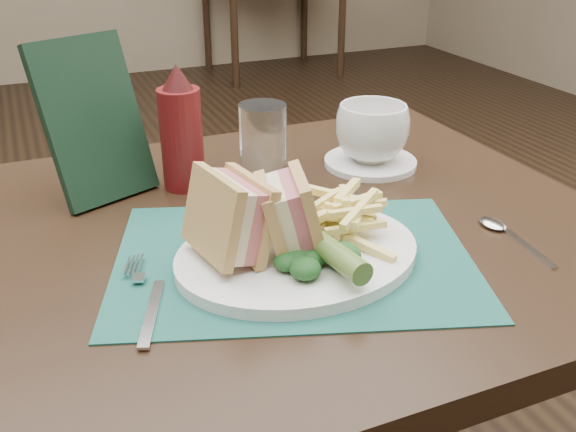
{
  "coord_description": "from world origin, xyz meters",
  "views": [
    {
      "loc": [
        -0.29,
        -1.21,
        1.14
      ],
      "look_at": [
        -0.01,
        -0.57,
        0.8
      ],
      "focal_mm": 40.0,
      "sensor_mm": 36.0,
      "label": 1
    }
  ],
  "objects_px": {
    "coffee_cup": "(372,132)",
    "check_presenter": "(94,120)",
    "table_main": "(279,431)",
    "drinking_glass": "(263,148)",
    "table_bg_right": "(272,19)",
    "plate": "(298,254)",
    "saucer": "(370,162)",
    "ketchup_bottle": "(181,128)",
    "sandwich_half_a": "(213,220)",
    "placemat": "(294,258)",
    "sandwich_half_b": "(272,214)"
  },
  "relations": [
    {
      "from": "plate",
      "to": "saucer",
      "type": "xyz_separation_m",
      "value": [
        0.23,
        0.24,
        -0.0
      ]
    },
    {
      "from": "sandwich_half_a",
      "to": "drinking_glass",
      "type": "xyz_separation_m",
      "value": [
        0.14,
        0.2,
        -0.0
      ]
    },
    {
      "from": "sandwich_half_b",
      "to": "drinking_glass",
      "type": "bearing_deg",
      "value": 86.48
    },
    {
      "from": "plate",
      "to": "ketchup_bottle",
      "type": "xyz_separation_m",
      "value": [
        -0.07,
        0.27,
        0.08
      ]
    },
    {
      "from": "placemat",
      "to": "sandwich_half_a",
      "type": "bearing_deg",
      "value": 176.93
    },
    {
      "from": "table_bg_right",
      "to": "saucer",
      "type": "height_order",
      "value": "saucer"
    },
    {
      "from": "sandwich_half_a",
      "to": "drinking_glass",
      "type": "height_order",
      "value": "drinking_glass"
    },
    {
      "from": "table_bg_right",
      "to": "coffee_cup",
      "type": "bearing_deg",
      "value": -109.14
    },
    {
      "from": "plate",
      "to": "sandwich_half_a",
      "type": "height_order",
      "value": "sandwich_half_a"
    },
    {
      "from": "coffee_cup",
      "to": "check_presenter",
      "type": "height_order",
      "value": "check_presenter"
    },
    {
      "from": "placemat",
      "to": "coffee_cup",
      "type": "distance_m",
      "value": 0.33
    },
    {
      "from": "placemat",
      "to": "ketchup_bottle",
      "type": "distance_m",
      "value": 0.29
    },
    {
      "from": "saucer",
      "to": "ketchup_bottle",
      "type": "xyz_separation_m",
      "value": [
        -0.3,
        0.03,
        0.09
      ]
    },
    {
      "from": "check_presenter",
      "to": "saucer",
      "type": "bearing_deg",
      "value": -30.55
    },
    {
      "from": "placemat",
      "to": "sandwich_half_b",
      "type": "bearing_deg",
      "value": 171.6
    },
    {
      "from": "table_main",
      "to": "placemat",
      "type": "bearing_deg",
      "value": -100.19
    },
    {
      "from": "saucer",
      "to": "coffee_cup",
      "type": "bearing_deg",
      "value": 0.0
    },
    {
      "from": "sandwich_half_a",
      "to": "coffee_cup",
      "type": "distance_m",
      "value": 0.4
    },
    {
      "from": "table_main",
      "to": "coffee_cup",
      "type": "distance_m",
      "value": 0.5
    },
    {
      "from": "saucer",
      "to": "drinking_glass",
      "type": "height_order",
      "value": "drinking_glass"
    },
    {
      "from": "placemat",
      "to": "sandwich_half_a",
      "type": "distance_m",
      "value": 0.12
    },
    {
      "from": "ketchup_bottle",
      "to": "table_bg_right",
      "type": "bearing_deg",
      "value": 66.38
    },
    {
      "from": "table_main",
      "to": "plate",
      "type": "distance_m",
      "value": 0.4
    },
    {
      "from": "saucer",
      "to": "check_presenter",
      "type": "relative_size",
      "value": 0.65
    },
    {
      "from": "table_main",
      "to": "drinking_glass",
      "type": "distance_m",
      "value": 0.45
    },
    {
      "from": "table_main",
      "to": "sandwich_half_b",
      "type": "bearing_deg",
      "value": -115.31
    },
    {
      "from": "sandwich_half_b",
      "to": "coffee_cup",
      "type": "xyz_separation_m",
      "value": [
        0.26,
        0.23,
        -0.01
      ]
    },
    {
      "from": "table_bg_right",
      "to": "placemat",
      "type": "distance_m",
      "value": 4.02
    },
    {
      "from": "table_main",
      "to": "coffee_cup",
      "type": "height_order",
      "value": "coffee_cup"
    },
    {
      "from": "placemat",
      "to": "saucer",
      "type": "relative_size",
      "value": 2.85
    },
    {
      "from": "sandwich_half_b",
      "to": "check_presenter",
      "type": "distance_m",
      "value": 0.33
    },
    {
      "from": "placemat",
      "to": "plate",
      "type": "xyz_separation_m",
      "value": [
        0.0,
        -0.01,
        0.01
      ]
    },
    {
      "from": "table_bg_right",
      "to": "plate",
      "type": "xyz_separation_m",
      "value": [
        -1.45,
        -3.73,
        0.38
      ]
    },
    {
      "from": "coffee_cup",
      "to": "placemat",
      "type": "bearing_deg",
      "value": -135.71
    },
    {
      "from": "drinking_glass",
      "to": "coffee_cup",
      "type": "bearing_deg",
      "value": 6.02
    },
    {
      "from": "plate",
      "to": "ketchup_bottle",
      "type": "bearing_deg",
      "value": 99.76
    },
    {
      "from": "placemat",
      "to": "sandwich_half_b",
      "type": "height_order",
      "value": "sandwich_half_b"
    },
    {
      "from": "sandwich_half_a",
      "to": "sandwich_half_b",
      "type": "relative_size",
      "value": 1.12
    },
    {
      "from": "table_main",
      "to": "sandwich_half_b",
      "type": "height_order",
      "value": "sandwich_half_b"
    },
    {
      "from": "table_main",
      "to": "table_bg_right",
      "type": "relative_size",
      "value": 1.0
    },
    {
      "from": "coffee_cup",
      "to": "sandwich_half_b",
      "type": "bearing_deg",
      "value": -139.22
    },
    {
      "from": "placemat",
      "to": "check_presenter",
      "type": "height_order",
      "value": "check_presenter"
    },
    {
      "from": "saucer",
      "to": "coffee_cup",
      "type": "relative_size",
      "value": 1.28
    },
    {
      "from": "table_main",
      "to": "sandwich_half_b",
      "type": "xyz_separation_m",
      "value": [
        -0.04,
        -0.09,
        0.44
      ]
    },
    {
      "from": "sandwich_half_b",
      "to": "ketchup_bottle",
      "type": "distance_m",
      "value": 0.26
    },
    {
      "from": "table_main",
      "to": "drinking_glass",
      "type": "relative_size",
      "value": 6.92
    },
    {
      "from": "plate",
      "to": "table_bg_right",
      "type": "bearing_deg",
      "value": 64.64
    },
    {
      "from": "saucer",
      "to": "coffee_cup",
      "type": "xyz_separation_m",
      "value": [
        0.0,
        0.0,
        0.05
      ]
    },
    {
      "from": "table_main",
      "to": "check_presenter",
      "type": "distance_m",
      "value": 0.56
    },
    {
      "from": "sandwich_half_a",
      "to": "check_presenter",
      "type": "relative_size",
      "value": 0.45
    }
  ]
}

